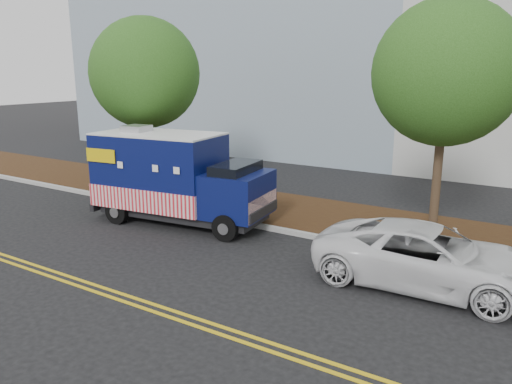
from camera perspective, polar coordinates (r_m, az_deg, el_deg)
The scene contains 10 objects.
ground at distance 15.70m, azimuth -5.23°, elevation -4.92°, with size 120.00×120.00×0.00m, color black.
curb at distance 16.75m, azimuth -2.34°, elevation -3.38°, with size 120.00×0.18×0.15m, color #9E9E99.
mulch_strip at distance 18.45m, azimuth 1.35°, elevation -1.74°, with size 120.00×4.00×0.15m, color black.
centerline_near at distance 12.70m, azimuth -17.66°, elevation -10.18°, with size 120.00×0.10×0.01m, color gold.
centerline_far at distance 12.56m, azimuth -18.54°, elevation -10.53°, with size 120.00×0.10×0.01m, color gold.
tree_a at distance 20.66m, azimuth -12.56°, elevation 13.12°, with size 4.32×4.32×7.05m.
tree_c at distance 15.30m, azimuth 20.91°, elevation 12.58°, with size 4.13×4.13×7.01m.
sign_post at distance 19.71m, azimuth -12.03°, elevation 2.33°, with size 0.06×0.06×2.40m, color #473828.
food_truck at distance 16.85m, azimuth -9.41°, elevation 1.38°, with size 6.28×2.96×3.20m.
white_car at distance 12.53m, azimuth 19.09°, elevation -7.02°, with size 2.44×5.30×1.47m, color silver.
Camera 1 is at (9.08, -11.77, 5.05)m, focal length 35.00 mm.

